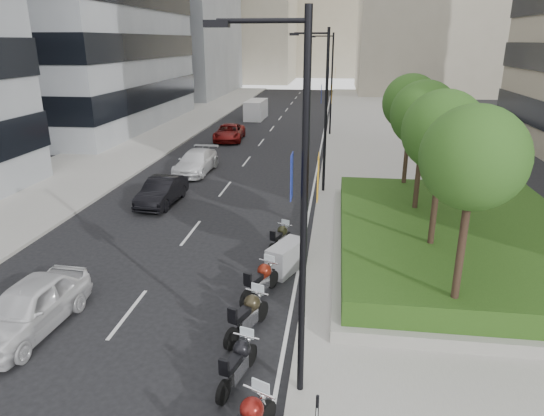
% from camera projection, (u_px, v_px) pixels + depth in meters
% --- Properties ---
extents(ground, '(160.00, 160.00, 0.00)m').
position_uv_depth(ground, '(119.00, 405.00, 11.70)').
color(ground, black).
rests_on(ground, ground).
extents(sidewalk_right, '(10.00, 100.00, 0.15)m').
position_uv_depth(sidewalk_right, '(387.00, 150.00, 38.64)').
color(sidewalk_right, '#9E9B93').
rests_on(sidewalk_right, ground).
extents(sidewalk_left, '(8.00, 100.00, 0.15)m').
position_uv_depth(sidewalk_left, '(136.00, 143.00, 41.28)').
color(sidewalk_left, '#9E9B93').
rests_on(sidewalk_left, ground).
extents(lane_edge, '(0.12, 100.00, 0.01)m').
position_uv_depth(lane_edge, '(321.00, 149.00, 39.33)').
color(lane_edge, silver).
rests_on(lane_edge, ground).
extents(lane_centre, '(0.12, 100.00, 0.01)m').
position_uv_depth(lane_centre, '(257.00, 147.00, 39.99)').
color(lane_centre, silver).
rests_on(lane_centre, ground).
extents(planter, '(10.00, 14.00, 0.40)m').
position_uv_depth(planter, '(457.00, 248.00, 19.70)').
color(planter, '#98978E').
rests_on(planter, sidewalk_right).
extents(hedge, '(9.40, 13.40, 0.80)m').
position_uv_depth(hedge, '(459.00, 234.00, 19.50)').
color(hedge, '#1E3E11').
rests_on(hedge, planter).
extents(tree_0, '(2.80, 2.80, 6.30)m').
position_uv_depth(tree_0, '(474.00, 159.00, 12.61)').
color(tree_0, '#332319').
rests_on(tree_0, planter).
extents(tree_1, '(2.80, 2.80, 6.30)m').
position_uv_depth(tree_1, '(443.00, 132.00, 16.35)').
color(tree_1, '#332319').
rests_on(tree_1, planter).
extents(tree_2, '(2.80, 2.80, 6.30)m').
position_uv_depth(tree_2, '(424.00, 115.00, 20.10)').
color(tree_2, '#332319').
rests_on(tree_2, planter).
extents(tree_3, '(2.80, 2.80, 6.30)m').
position_uv_depth(tree_3, '(411.00, 103.00, 23.84)').
color(tree_3, '#332319').
rests_on(tree_3, planter).
extents(lamp_post_0, '(2.34, 0.45, 9.00)m').
position_uv_depth(lamp_post_0, '(297.00, 201.00, 10.46)').
color(lamp_post_0, black).
rests_on(lamp_post_0, ground).
extents(lamp_post_1, '(2.34, 0.45, 9.00)m').
position_uv_depth(lamp_post_1, '(323.00, 104.00, 26.38)').
color(lamp_post_1, black).
rests_on(lamp_post_1, ground).
extents(lamp_post_2, '(2.34, 0.45, 9.00)m').
position_uv_depth(lamp_post_2, '(330.00, 79.00, 43.24)').
color(lamp_post_2, black).
rests_on(lamp_post_2, ground).
extents(motorcycle_2, '(0.83, 2.14, 1.08)m').
position_uv_depth(motorcycle_2, '(238.00, 363.00, 12.32)').
color(motorcycle_2, black).
rests_on(motorcycle_2, ground).
extents(motorcycle_3, '(1.08, 2.24, 1.17)m').
position_uv_depth(motorcycle_3, '(248.00, 315.00, 14.38)').
color(motorcycle_3, black).
rests_on(motorcycle_3, ground).
extents(motorcycle_4, '(1.10, 2.14, 1.14)m').
position_uv_depth(motorcycle_4, '(261.00, 281.00, 16.46)').
color(motorcycle_4, black).
rests_on(motorcycle_4, ground).
extents(motorcycle_5, '(1.43, 2.02, 1.14)m').
position_uv_depth(motorcycle_5, '(286.00, 258.00, 18.30)').
color(motorcycle_5, black).
rests_on(motorcycle_5, ground).
extents(motorcycle_6, '(0.87, 1.92, 1.00)m').
position_uv_depth(motorcycle_6, '(280.00, 238.00, 20.25)').
color(motorcycle_6, black).
rests_on(motorcycle_6, ground).
extents(car_a, '(2.12, 4.64, 1.54)m').
position_uv_depth(car_a, '(29.00, 307.00, 14.50)').
color(car_a, white).
rests_on(car_a, ground).
extents(car_b, '(1.68, 4.38, 1.42)m').
position_uv_depth(car_b, '(162.00, 191.00, 25.88)').
color(car_b, black).
rests_on(car_b, ground).
extents(car_c, '(2.25, 5.09, 1.45)m').
position_uv_depth(car_c, '(196.00, 162.00, 32.09)').
color(car_c, white).
rests_on(car_c, ground).
extents(car_d, '(2.68, 5.23, 1.41)m').
position_uv_depth(car_d, '(229.00, 133.00, 42.41)').
color(car_d, maroon).
rests_on(car_d, ground).
extents(delivery_van, '(2.03, 4.97, 2.06)m').
position_uv_depth(delivery_van, '(256.00, 110.00, 53.90)').
color(delivery_van, white).
rests_on(delivery_van, ground).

